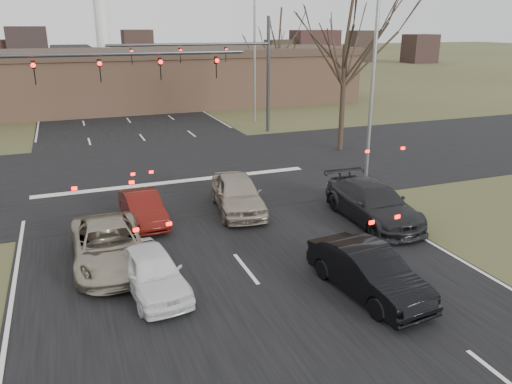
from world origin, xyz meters
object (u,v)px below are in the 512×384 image
(streetlight_right_far, at_px, (252,50))
(car_charcoal_sedan, at_px, (373,203))
(mast_arm_near, at_px, (51,82))
(streetlight_right_near, at_px, (371,66))
(car_silver_ahead, at_px, (237,193))
(building, at_px, (138,78))
(car_red_ahead, at_px, (143,208))
(car_black_hatch, at_px, (368,272))
(car_silver_suv, at_px, (109,245))
(mast_arm_far, at_px, (230,62))
(car_white_sedan, at_px, (152,271))

(streetlight_right_far, height_order, car_charcoal_sedan, streetlight_right_far)
(car_charcoal_sedan, bearing_deg, mast_arm_near, 147.27)
(streetlight_right_near, distance_m, car_silver_ahead, 8.97)
(streetlight_right_far, relative_size, car_charcoal_sedan, 1.92)
(building, xyz_separation_m, car_red_ahead, (-4.40, -29.81, -2.06))
(car_black_hatch, xyz_separation_m, car_charcoal_sedan, (3.35, 4.79, 0.05))
(streetlight_right_near, height_order, car_silver_suv, streetlight_right_near)
(car_silver_ahead, bearing_deg, car_black_hatch, -72.89)
(car_silver_suv, bearing_deg, mast_arm_far, 60.47)
(car_black_hatch, bearing_deg, car_charcoal_sedan, 48.94)
(mast_arm_far, bearing_deg, car_silver_ahead, -107.48)
(mast_arm_far, height_order, car_charcoal_sedan, mast_arm_far)
(streetlight_right_far, bearing_deg, streetlight_right_near, -91.68)
(car_charcoal_sedan, bearing_deg, mast_arm_far, 91.86)
(building, height_order, streetlight_right_far, streetlight_right_far)
(mast_arm_far, bearing_deg, car_charcoal_sedan, -90.21)
(building, xyz_separation_m, mast_arm_far, (4.18, -15.00, 2.35))
(mast_arm_far, bearing_deg, car_black_hatch, -98.55)
(car_silver_suv, xyz_separation_m, car_white_sedan, (1.00, -2.23, -0.04))
(mast_arm_far, distance_m, car_silver_suv, 21.20)
(streetlight_right_far, distance_m, car_silver_ahead, 21.01)
(streetlight_right_near, xyz_separation_m, car_silver_suv, (-12.82, -5.08, -4.90))
(building, height_order, mast_arm_far, mast_arm_far)
(streetlight_right_near, bearing_deg, mast_arm_near, 167.95)
(building, distance_m, car_white_sedan, 35.72)
(mast_arm_near, distance_m, car_silver_ahead, 9.36)
(streetlight_right_far, distance_m, car_red_ahead, 22.71)
(streetlight_right_near, bearing_deg, car_black_hatch, -122.01)
(streetlight_right_far, distance_m, car_charcoal_sedan, 22.64)
(streetlight_right_near, distance_m, streetlight_right_far, 17.01)
(car_red_ahead, bearing_deg, car_charcoal_sedan, -23.34)
(mast_arm_near, bearing_deg, mast_arm_far, 41.22)
(car_silver_suv, bearing_deg, streetlight_right_near, 21.47)
(streetlight_right_far, distance_m, car_white_sedan, 27.70)
(mast_arm_far, xyz_separation_m, car_charcoal_sedan, (-0.06, -17.89, -4.26))
(mast_arm_near, relative_size, car_red_ahead, 3.28)
(mast_arm_far, distance_m, car_black_hatch, 23.34)
(car_charcoal_sedan, bearing_deg, car_silver_ahead, 149.12)
(mast_arm_near, height_order, car_silver_ahead, mast_arm_near)
(car_silver_ahead, bearing_deg, building, 96.84)
(mast_arm_far, height_order, car_white_sedan, mast_arm_far)
(car_white_sedan, bearing_deg, car_silver_suv, 107.85)
(car_silver_ahead, bearing_deg, mast_arm_far, 80.33)
(building, relative_size, car_silver_suv, 8.64)
(car_white_sedan, height_order, car_black_hatch, car_black_hatch)
(building, height_order, car_black_hatch, building)
(streetlight_right_far, distance_m, car_silver_suv, 26.25)
(car_silver_suv, height_order, car_red_ahead, car_silver_suv)
(car_silver_suv, bearing_deg, car_black_hatch, -34.33)
(car_charcoal_sedan, bearing_deg, streetlight_right_near, 63.12)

